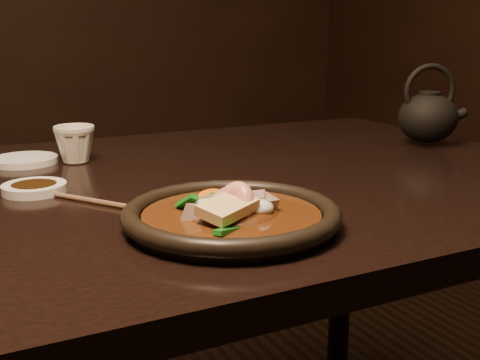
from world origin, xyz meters
name	(u,v)px	position (x,y,z in m)	size (l,w,h in m)	color
table	(121,233)	(0.00, 0.00, 0.67)	(1.60, 0.90, 0.75)	black
plate	(231,216)	(0.07, -0.26, 0.76)	(0.27, 0.27, 0.03)	black
stirfry	(231,211)	(0.07, -0.26, 0.77)	(0.14, 0.17, 0.07)	#3C1E0B
soy_dish	(34,188)	(-0.12, 0.03, 0.76)	(0.10, 0.10, 0.01)	white
saucer_right	(25,160)	(-0.11, 0.25, 0.76)	(0.12, 0.12, 0.01)	white
tea_cup	(75,143)	(-0.02, 0.21, 0.79)	(0.07, 0.07, 0.07)	beige
chopsticks	(88,200)	(-0.06, -0.07, 0.75)	(0.16, 0.22, 0.01)	tan
teapot	(428,115)	(0.69, 0.05, 0.81)	(0.15, 0.12, 0.17)	black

